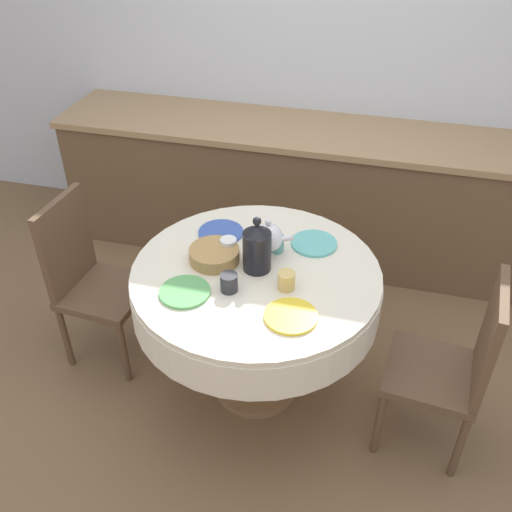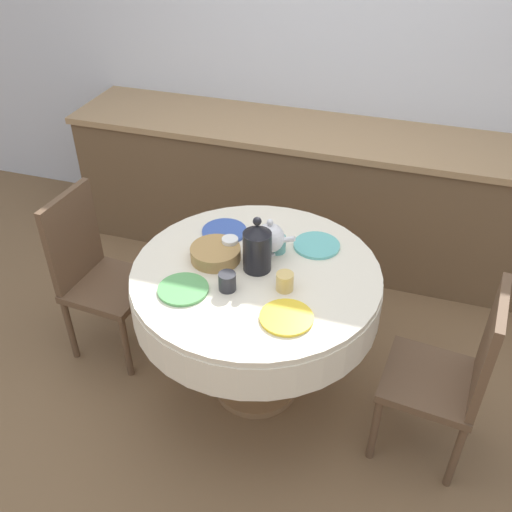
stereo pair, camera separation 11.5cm
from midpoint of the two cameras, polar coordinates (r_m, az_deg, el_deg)
ground_plane at (r=3.10m, az=1.09°, el=-12.84°), size 12.00×12.00×0.00m
wall_back at (r=3.80m, az=9.10°, el=19.91°), size 7.00×0.05×2.60m
kitchen_counter at (r=3.83m, az=6.99°, el=6.28°), size 3.24×0.64×0.89m
dining_table at (r=2.65m, az=1.25°, el=-3.70°), size 1.14×1.14×0.77m
chair_left at (r=2.63m, az=20.35°, el=-10.83°), size 0.44×0.44×0.94m
chair_right at (r=3.10m, az=-14.82°, el=-1.35°), size 0.43×0.43×0.94m
plate_near_left at (r=2.46m, az=-5.97°, el=-3.35°), size 0.22×0.22×0.01m
cup_near_left at (r=2.44m, az=-1.54°, el=-2.60°), size 0.08×0.08×0.08m
plate_near_right at (r=2.32m, az=4.49°, el=-6.17°), size 0.22×0.22×0.01m
cup_near_right at (r=2.44m, az=4.24°, el=-2.59°), size 0.08×0.08×0.08m
plate_far_left at (r=2.81m, az=-2.01°, el=2.47°), size 0.22×0.22×0.01m
cup_far_left at (r=2.65m, az=-1.37°, el=1.01°), size 0.08×0.08×0.08m
plate_far_right at (r=2.73m, az=7.29°, el=1.05°), size 0.22×0.22×0.01m
cup_far_right at (r=2.67m, az=3.42°, el=1.20°), size 0.08×0.08×0.08m
coffee_carafe at (r=2.51m, az=1.42°, el=0.84°), size 0.13×0.13×0.27m
teapot at (r=2.64m, az=2.66°, el=1.79°), size 0.19×0.14×0.18m
bread_basket at (r=2.62m, az=-2.82°, el=0.24°), size 0.23×0.23×0.06m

